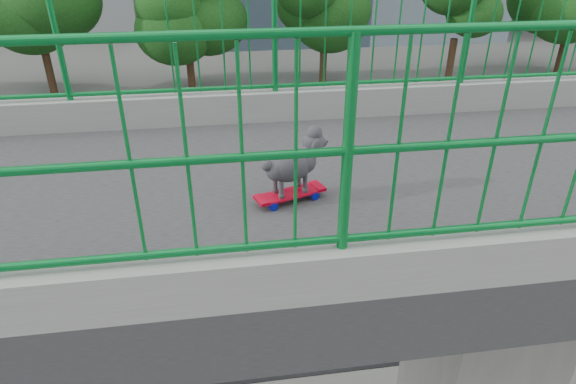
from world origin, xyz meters
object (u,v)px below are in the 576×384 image
at_px(car_1, 190,232).
at_px(car_4, 541,103).
at_px(skateboard, 290,194).
at_px(poodle, 294,162).

bearing_deg(car_1, car_4, 118.66).
relative_size(skateboard, car_1, 0.13).
xyz_separation_m(skateboard, poodle, (-0.01, 0.03, 0.25)).
height_order(poodle, car_4, poodle).
relative_size(skateboard, car_4, 0.13).
bearing_deg(poodle, skateboard, -90.00).
xyz_separation_m(poodle, car_1, (-9.54, -1.58, -6.62)).
height_order(car_1, car_4, car_4).
bearing_deg(car_4, skateboard, 140.11).
bearing_deg(car_4, poodle, 140.14).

